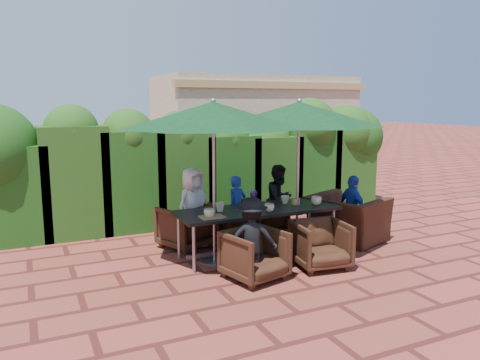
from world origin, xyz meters
name	(u,v)px	position (x,y,z in m)	size (l,w,h in m)	color
ground	(255,252)	(0.00, 0.00, 0.00)	(80.00, 80.00, 0.00)	maroon
dining_table	(258,213)	(-0.01, -0.13, 0.68)	(2.59, 0.90, 0.75)	black
umbrella_left	(213,115)	(-0.77, -0.17, 2.21)	(2.74, 2.74, 2.46)	gray
umbrella_right	(299,114)	(0.69, -0.16, 2.21)	(2.64, 2.64, 2.46)	gray
chair_far_left	(186,224)	(-0.92, 0.71, 0.40)	(0.77, 0.72, 0.80)	black
chair_far_mid	(234,218)	(0.03, 0.88, 0.36)	(0.71, 0.66, 0.73)	black
chair_far_right	(268,215)	(0.72, 0.89, 0.34)	(0.67, 0.63, 0.69)	black
chair_near_left	(255,252)	(-0.53, -1.06, 0.38)	(0.73, 0.69, 0.76)	black
chair_near_right	(321,242)	(0.55, -1.04, 0.38)	(0.74, 0.69, 0.76)	black
chair_end_right	(347,211)	(1.76, -0.10, 0.53)	(1.20, 0.78, 1.05)	black
adult_far_left	(193,207)	(-0.79, 0.72, 0.67)	(0.66, 0.39, 1.34)	silver
adult_far_mid	(237,208)	(0.06, 0.80, 0.56)	(0.41, 0.33, 1.13)	#1F3FAB
adult_far_right	(280,200)	(0.87, 0.73, 0.65)	(0.62, 0.38, 1.29)	black
adult_near_left	(252,239)	(-0.58, -1.04, 0.57)	(0.73, 0.34, 1.14)	black
adult_end_right	(352,209)	(1.78, -0.20, 0.58)	(0.68, 0.34, 1.17)	#1F3FAB
child_left	(204,218)	(-0.52, 0.96, 0.39)	(0.28, 0.23, 0.79)	#D94C62
child_right	(254,211)	(0.49, 1.00, 0.41)	(0.30, 0.24, 0.82)	#774CA5
pedestrian_a	(236,165)	(1.56, 4.13, 0.84)	(1.56, 0.56, 1.67)	green
pedestrian_b	(256,159)	(2.21, 4.30, 0.94)	(0.90, 0.55, 1.88)	#D94C62
pedestrian_c	(289,164)	(3.12, 4.15, 0.77)	(0.98, 0.45, 1.54)	gray
cup_a	(209,213)	(-0.91, -0.33, 0.81)	(0.16, 0.16, 0.13)	beige
cup_b	(220,207)	(-0.63, -0.06, 0.82)	(0.15, 0.15, 0.14)	beige
cup_c	(269,208)	(0.05, -0.39, 0.81)	(0.15, 0.15, 0.12)	beige
cup_d	(285,200)	(0.56, 0.01, 0.81)	(0.14, 0.14, 0.13)	beige
cup_e	(316,201)	(0.98, -0.28, 0.82)	(0.17, 0.17, 0.14)	beige
ketchup_bottle	(252,203)	(-0.08, -0.06, 0.83)	(0.04, 0.04, 0.17)	#B20C0A
sauce_bottle	(250,204)	(-0.14, -0.10, 0.83)	(0.04, 0.04, 0.17)	#4C230C
serving_tray	(212,217)	(-0.89, -0.37, 0.76)	(0.35, 0.25, 0.02)	#AB7F53
number_block_left	(247,207)	(-0.23, -0.18, 0.80)	(0.12, 0.06, 0.10)	tan
number_block_right	(296,202)	(0.67, -0.14, 0.80)	(0.12, 0.06, 0.10)	tan
hedge_wall	(205,157)	(0.04, 2.32, 1.30)	(9.10, 1.60, 2.50)	#163B10
building	(254,128)	(3.50, 6.99, 1.61)	(6.20, 3.08, 3.20)	#C8B495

